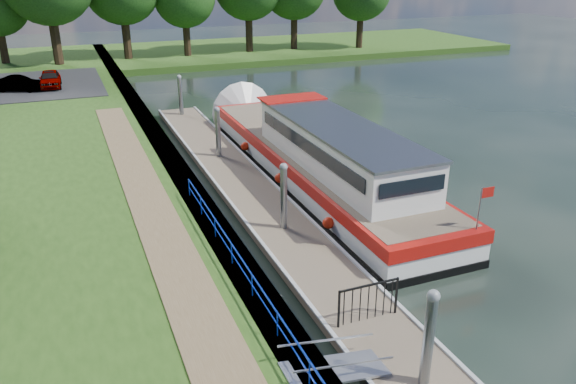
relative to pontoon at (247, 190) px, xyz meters
name	(u,v)px	position (x,y,z in m)	size (l,w,h in m)	color
ground	(410,382)	(0.00, -13.00, -0.18)	(160.00, 160.00, 0.00)	black
bank_edge	(180,179)	(-2.55, 2.00, 0.20)	(1.10, 90.00, 0.78)	#473D2D
far_bank	(240,51)	(12.00, 39.00, 0.12)	(60.00, 18.00, 0.60)	#224213
footpath	(168,244)	(-4.40, -5.00, 0.62)	(1.60, 40.00, 0.05)	brown
carpark	(5,87)	(-11.00, 25.00, 0.62)	(14.00, 12.00, 0.06)	black
blue_fence	(264,298)	(-2.75, -10.00, 1.13)	(0.04, 18.04, 0.72)	#0C2DBF
pontoon	(247,190)	(0.00, 0.00, 0.00)	(2.50, 30.00, 0.56)	brown
mooring_piles	(246,167)	(0.00, 0.00, 1.10)	(0.30, 27.30, 3.55)	gray
gangway	(335,368)	(-1.85, -12.50, 0.44)	(2.58, 1.00, 0.92)	#A5A8AD
gate_panel	(369,297)	(0.00, -10.80, 0.97)	(1.85, 0.05, 1.15)	black
barge	(310,154)	(3.60, 1.16, 0.90)	(4.36, 21.15, 4.78)	black
car_a	(50,79)	(-7.71, 23.46, 1.28)	(1.48, 3.68, 1.26)	#999999
car_b	(19,84)	(-9.84, 22.79, 1.21)	(1.18, 3.38, 1.11)	#999999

